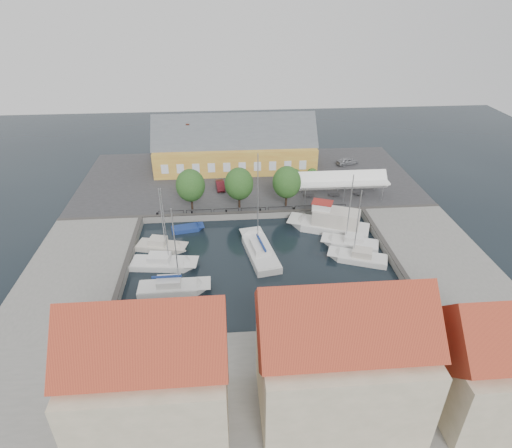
{
  "coord_description": "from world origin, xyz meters",
  "views": [
    {
      "loc": [
        -4.06,
        -44.65,
        30.82
      ],
      "look_at": [
        0.0,
        6.0,
        1.5
      ],
      "focal_mm": 30.0,
      "sensor_mm": 36.0,
      "label": 1
    }
  ],
  "objects_px": {
    "east_boat_b": "(359,259)",
    "launch_sw": "(132,334)",
    "launch_nw": "(187,229)",
    "west_boat_b": "(161,247)",
    "car_silver": "(347,161)",
    "trawler": "(332,224)",
    "west_boat_d": "(172,288)",
    "west_boat_c": "(163,264)",
    "center_sailboat": "(260,252)",
    "car_red": "(220,185)",
    "tent_canopy": "(342,181)",
    "warehouse": "(232,148)",
    "east_boat_a": "(351,244)"
  },
  "relations": [
    {
      "from": "warehouse",
      "to": "west_boat_d",
      "type": "bearing_deg",
      "value": -102.99
    },
    {
      "from": "launch_sw",
      "to": "launch_nw",
      "type": "bearing_deg",
      "value": 78.03
    },
    {
      "from": "car_red",
      "to": "west_boat_c",
      "type": "xyz_separation_m",
      "value": [
        -7.26,
        -19.68,
        -1.34
      ]
    },
    {
      "from": "car_red",
      "to": "launch_nw",
      "type": "relative_size",
      "value": 0.77
    },
    {
      "from": "car_silver",
      "to": "car_red",
      "type": "bearing_deg",
      "value": 92.59
    },
    {
      "from": "west_boat_c",
      "to": "launch_nw",
      "type": "bearing_deg",
      "value": 73.96
    },
    {
      "from": "center_sailboat",
      "to": "west_boat_d",
      "type": "xyz_separation_m",
      "value": [
        -10.53,
        -6.44,
        -0.09
      ]
    },
    {
      "from": "center_sailboat",
      "to": "east_boat_a",
      "type": "xyz_separation_m",
      "value": [
        12.23,
        1.08,
        -0.1
      ]
    },
    {
      "from": "launch_sw",
      "to": "warehouse",
      "type": "bearing_deg",
      "value": 74.56
    },
    {
      "from": "west_boat_d",
      "to": "launch_sw",
      "type": "height_order",
      "value": "west_boat_d"
    },
    {
      "from": "trawler",
      "to": "launch_sw",
      "type": "distance_m",
      "value": 30.68
    },
    {
      "from": "trawler",
      "to": "west_boat_d",
      "type": "bearing_deg",
      "value": -150.88
    },
    {
      "from": "car_red",
      "to": "east_boat_b",
      "type": "xyz_separation_m",
      "value": [
        17.15,
        -20.39,
        -1.34
      ]
    },
    {
      "from": "east_boat_b",
      "to": "west_boat_d",
      "type": "height_order",
      "value": "west_boat_d"
    },
    {
      "from": "west_boat_d",
      "to": "west_boat_b",
      "type": "bearing_deg",
      "value": 104.59
    },
    {
      "from": "center_sailboat",
      "to": "west_boat_b",
      "type": "xyz_separation_m",
      "value": [
        -12.81,
        2.32,
        -0.1
      ]
    },
    {
      "from": "car_silver",
      "to": "launch_sw",
      "type": "bearing_deg",
      "value": 123.5
    },
    {
      "from": "warehouse",
      "to": "tent_canopy",
      "type": "distance_m",
      "value": 21.63
    },
    {
      "from": "west_boat_b",
      "to": "west_boat_d",
      "type": "relative_size",
      "value": 0.84
    },
    {
      "from": "car_red",
      "to": "west_boat_c",
      "type": "bearing_deg",
      "value": -115.63
    },
    {
      "from": "warehouse",
      "to": "launch_nw",
      "type": "bearing_deg",
      "value": -108.73
    },
    {
      "from": "car_silver",
      "to": "east_boat_b",
      "type": "relative_size",
      "value": 0.39
    },
    {
      "from": "warehouse",
      "to": "west_boat_d",
      "type": "distance_m",
      "value": 35.19
    },
    {
      "from": "east_boat_a",
      "to": "west_boat_c",
      "type": "distance_m",
      "value": 24.51
    },
    {
      "from": "east_boat_b",
      "to": "car_silver",
      "type": "bearing_deg",
      "value": 78.01
    },
    {
      "from": "trawler",
      "to": "west_boat_d",
      "type": "distance_m",
      "value": 24.11
    },
    {
      "from": "center_sailboat",
      "to": "east_boat_b",
      "type": "xyz_separation_m",
      "value": [
        12.28,
        -2.31,
        -0.1
      ]
    },
    {
      "from": "east_boat_b",
      "to": "launch_sw",
      "type": "bearing_deg",
      "value": -157.46
    },
    {
      "from": "car_red",
      "to": "center_sailboat",
      "type": "xyz_separation_m",
      "value": [
        4.87,
        -18.08,
        -1.24
      ]
    },
    {
      "from": "center_sailboat",
      "to": "launch_nw",
      "type": "height_order",
      "value": "center_sailboat"
    },
    {
      "from": "tent_canopy",
      "to": "launch_nw",
      "type": "xyz_separation_m",
      "value": [
        -23.6,
        -6.79,
        -3.59
      ]
    },
    {
      "from": "trawler",
      "to": "east_boat_a",
      "type": "height_order",
      "value": "east_boat_a"
    },
    {
      "from": "east_boat_b",
      "to": "west_boat_b",
      "type": "height_order",
      "value": "east_boat_b"
    },
    {
      "from": "car_silver",
      "to": "launch_sw",
      "type": "relative_size",
      "value": 0.91
    },
    {
      "from": "tent_canopy",
      "to": "trawler",
      "type": "xyz_separation_m",
      "value": [
        -3.4,
        -8.46,
        -2.67
      ]
    },
    {
      "from": "west_boat_b",
      "to": "west_boat_d",
      "type": "bearing_deg",
      "value": -75.41
    },
    {
      "from": "west_boat_c",
      "to": "west_boat_b",
      "type": "bearing_deg",
      "value": 99.78
    },
    {
      "from": "west_boat_b",
      "to": "west_boat_c",
      "type": "bearing_deg",
      "value": -80.22
    },
    {
      "from": "car_silver",
      "to": "trawler",
      "type": "relative_size",
      "value": 0.35
    },
    {
      "from": "car_silver",
      "to": "launch_nw",
      "type": "distance_m",
      "value": 34.25
    },
    {
      "from": "warehouse",
      "to": "trawler",
      "type": "xyz_separation_m",
      "value": [
        13.2,
        -22.31,
        -3.41
      ]
    },
    {
      "from": "tent_canopy",
      "to": "trawler",
      "type": "height_order",
      "value": "trawler"
    },
    {
      "from": "west_boat_d",
      "to": "tent_canopy",
      "type": "bearing_deg",
      "value": 39.54
    },
    {
      "from": "tent_canopy",
      "to": "west_boat_c",
      "type": "distance_m",
      "value": 30.43
    },
    {
      "from": "launch_nw",
      "to": "west_boat_b",
      "type": "bearing_deg",
      "value": -124.05
    },
    {
      "from": "tent_canopy",
      "to": "east_boat_b",
      "type": "bearing_deg",
      "value": -95.85
    },
    {
      "from": "tent_canopy",
      "to": "east_boat_b",
      "type": "distance_m",
      "value": 16.5
    },
    {
      "from": "car_silver",
      "to": "warehouse",
      "type": "bearing_deg",
      "value": 69.71
    },
    {
      "from": "center_sailboat",
      "to": "trawler",
      "type": "height_order",
      "value": "center_sailboat"
    },
    {
      "from": "car_silver",
      "to": "west_boat_b",
      "type": "bearing_deg",
      "value": 110.45
    }
  ]
}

